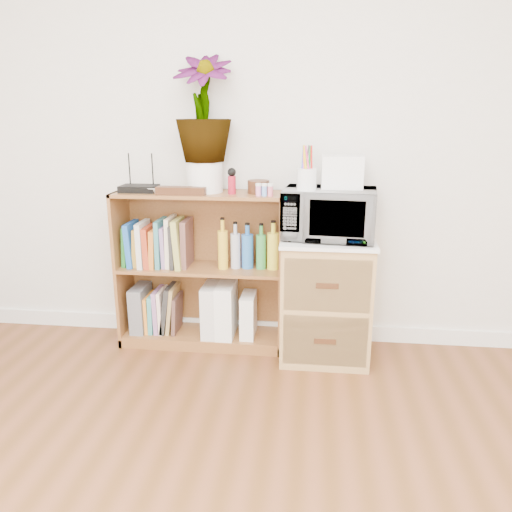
# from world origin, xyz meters

# --- Properties ---
(skirting_board) EXTENTS (4.00, 0.02, 0.10)m
(skirting_board) POSITION_xyz_m (0.00, 2.24, 0.05)
(skirting_board) COLOR white
(skirting_board) RESTS_ON ground
(bookshelf) EXTENTS (1.00, 0.30, 0.95)m
(bookshelf) POSITION_xyz_m (-0.35, 2.10, 0.47)
(bookshelf) COLOR brown
(bookshelf) RESTS_ON ground
(wicker_unit) EXTENTS (0.50, 0.45, 0.70)m
(wicker_unit) POSITION_xyz_m (0.40, 2.02, 0.35)
(wicker_unit) COLOR #9E7542
(wicker_unit) RESTS_ON ground
(microwave) EXTENTS (0.53, 0.38, 0.28)m
(microwave) POSITION_xyz_m (0.40, 2.02, 0.86)
(microwave) COLOR silver
(microwave) RESTS_ON wicker_unit
(pen_cup) EXTENTS (0.11, 0.11, 0.12)m
(pen_cup) POSITION_xyz_m (0.27, 1.95, 1.05)
(pen_cup) COLOR white
(pen_cup) RESTS_ON microwave
(small_appliance) EXTENTS (0.22, 0.18, 0.18)m
(small_appliance) POSITION_xyz_m (0.46, 2.06, 1.08)
(small_appliance) COLOR white
(small_appliance) RESTS_ON microwave
(router) EXTENTS (0.21, 0.14, 0.04)m
(router) POSITION_xyz_m (-0.70, 2.08, 0.97)
(router) COLOR black
(router) RESTS_ON bookshelf
(white_bowl) EXTENTS (0.13, 0.13, 0.03)m
(white_bowl) POSITION_xyz_m (-0.60, 2.07, 0.97)
(white_bowl) COLOR white
(white_bowl) RESTS_ON bookshelf
(plant_pot) EXTENTS (0.21, 0.21, 0.18)m
(plant_pot) POSITION_xyz_m (-0.32, 2.12, 1.04)
(plant_pot) COLOR white
(plant_pot) RESTS_ON bookshelf
(potted_plant) EXTENTS (0.33, 0.33, 0.58)m
(potted_plant) POSITION_xyz_m (-0.32, 2.12, 1.42)
(potted_plant) COLOR #32762F
(potted_plant) RESTS_ON plant_pot
(trinket_box) EXTENTS (0.28, 0.07, 0.05)m
(trinket_box) POSITION_xyz_m (-0.43, 2.00, 0.97)
(trinket_box) COLOR #331F0E
(trinket_box) RESTS_ON bookshelf
(kokeshi_doll) EXTENTS (0.04, 0.04, 0.10)m
(kokeshi_doll) POSITION_xyz_m (-0.15, 2.06, 1.00)
(kokeshi_doll) COLOR maroon
(kokeshi_doll) RESTS_ON bookshelf
(wooden_bowl) EXTENTS (0.13, 0.13, 0.07)m
(wooden_bowl) POSITION_xyz_m (-0.00, 2.11, 0.99)
(wooden_bowl) COLOR #331A0E
(wooden_bowl) RESTS_ON bookshelf
(paint_jars) EXTENTS (0.11, 0.04, 0.06)m
(paint_jars) POSITION_xyz_m (0.04, 2.01, 0.98)
(paint_jars) COLOR #DF7B83
(paint_jars) RESTS_ON bookshelf
(file_box) EXTENTS (0.09, 0.23, 0.29)m
(file_box) POSITION_xyz_m (-0.75, 2.10, 0.21)
(file_box) COLOR slate
(file_box) RESTS_ON bookshelf
(magazine_holder_left) EXTENTS (0.10, 0.26, 0.32)m
(magazine_holder_left) POSITION_xyz_m (-0.29, 2.09, 0.23)
(magazine_holder_left) COLOR silver
(magazine_holder_left) RESTS_ON bookshelf
(magazine_holder_mid) EXTENTS (0.10, 0.26, 0.33)m
(magazine_holder_mid) POSITION_xyz_m (-0.20, 2.09, 0.23)
(magazine_holder_mid) COLOR white
(magazine_holder_mid) RESTS_ON bookshelf
(magazine_holder_right) EXTENTS (0.08, 0.21, 0.26)m
(magazine_holder_right) POSITION_xyz_m (-0.06, 2.09, 0.20)
(magazine_holder_right) COLOR white
(magazine_holder_right) RESTS_ON bookshelf
(cookbooks) EXTENTS (0.40, 0.20, 0.30)m
(cookbooks) POSITION_xyz_m (-0.61, 2.10, 0.63)
(cookbooks) COLOR #1E7027
(cookbooks) RESTS_ON bookshelf
(liquor_bottles) EXTENTS (0.36, 0.07, 0.30)m
(liquor_bottles) POSITION_xyz_m (-0.05, 2.10, 0.64)
(liquor_bottles) COLOR gold
(liquor_bottles) RESTS_ON bookshelf
(lower_books) EXTENTS (0.21, 0.19, 0.30)m
(lower_books) POSITION_xyz_m (-0.60, 2.10, 0.20)
(lower_books) COLOR orange
(lower_books) RESTS_ON bookshelf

